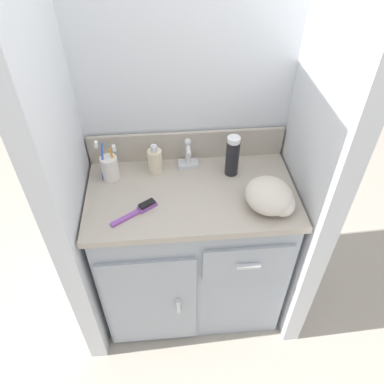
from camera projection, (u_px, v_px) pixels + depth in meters
ground_plane at (192, 299)px, 2.14m from camera, size 6.00×6.00×0.00m
wall_back at (185, 99)px, 1.61m from camera, size 1.07×0.08×2.20m
wall_left at (57, 145)px, 1.36m from camera, size 0.08×0.57×2.20m
wall_right at (320, 132)px, 1.42m from camera, size 0.08×0.57×2.20m
vanity at (191, 251)px, 1.84m from camera, size 0.89×0.51×0.83m
backsplash at (187, 145)px, 1.70m from camera, size 0.89×0.02×0.14m
sink_faucet at (188, 157)px, 1.67m from camera, size 0.09×0.09×0.14m
toothbrush_cup at (110, 167)px, 1.60m from camera, size 0.08×0.07×0.20m
soap_dispenser at (155, 161)px, 1.64m from camera, size 0.06×0.07×0.14m
shaving_cream_can at (232, 156)px, 1.60m from camera, size 0.06×0.06×0.19m
hairbrush at (140, 209)px, 1.48m from camera, size 0.18×0.13×0.03m
hand_towel at (271, 197)px, 1.48m from camera, size 0.19×0.21×0.11m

